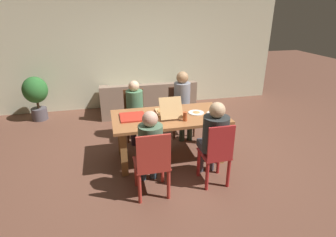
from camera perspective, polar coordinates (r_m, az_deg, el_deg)
The scene contains 19 objects.
ground_plane at distance 4.65m, azimuth 0.29°, elevation -8.12°, with size 20.00×20.00×0.00m, color brown.
back_wall at distance 6.83m, azimuth -5.45°, elevation 14.47°, with size 6.83×0.12×2.85m, color beige.
dining_table at distance 4.36m, azimuth 0.30°, elevation -0.87°, with size 1.81×0.94×0.76m.
chair_0 at distance 3.54m, azimuth -3.27°, elevation -9.42°, with size 0.45×0.45×0.96m.
person_0 at distance 3.58m, azimuth -3.79°, elevation -5.57°, with size 0.31×0.53×1.19m.
chair_1 at distance 3.82m, azimuth 10.13°, elevation -7.43°, with size 0.38×0.42×0.96m.
person_1 at distance 3.82m, azimuth 9.62°, elevation -3.52°, with size 0.36×0.51×1.22m.
chair_2 at distance 5.21m, azimuth -7.00°, elevation 1.45°, with size 0.39×0.39×0.93m.
person_2 at distance 5.02m, azimuth -6.89°, elevation 2.52°, with size 0.31×0.48×1.14m.
chair_3 at distance 5.37m, azimuth 2.61°, elevation 2.24°, with size 0.45×0.44×0.92m.
person_3 at distance 5.16m, azimuth 3.11°, elevation 3.99°, with size 0.31×0.51×1.26m.
pizza_box_0 at distance 4.38m, azimuth -0.08°, elevation 1.58°, with size 0.35×0.54×0.33m.
pizza_box_1 at distance 4.27m, azimuth -7.42°, elevation 0.33°, with size 0.39×0.39×0.02m.
plate_0 at distance 4.44m, azimuth 5.92°, elevation 1.26°, with size 0.25×0.25×0.03m.
plate_1 at distance 4.45m, azimuth 9.74°, elevation 1.10°, with size 0.25×0.25×0.03m.
drinking_glass_0 at distance 4.11m, azimuth 3.59°, elevation 0.43°, with size 0.07×0.07×0.14m, color #B54D27.
drinking_glass_1 at distance 4.04m, azimuth -3.36°, elevation 0.12°, with size 0.07×0.07×0.15m, color #B35028.
couch at distance 6.52m, azimuth -4.34°, elevation 3.70°, with size 2.18×0.90×0.77m.
potted_plant at distance 6.60m, azimuth -25.94°, elevation 4.68°, with size 0.52×0.52×0.98m.
Camera 1 is at (-0.95, -3.89, 2.38)m, focal length 29.11 mm.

